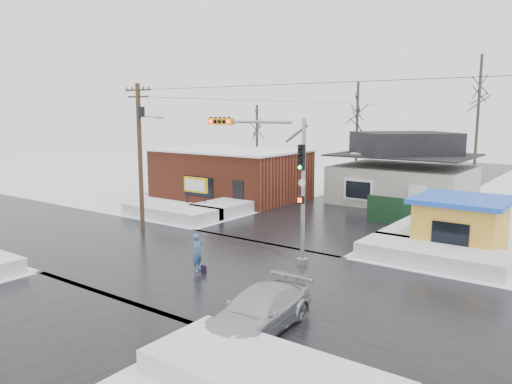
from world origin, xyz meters
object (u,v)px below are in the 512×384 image
Objects in this scene: marquee_sign at (196,186)px; pedestrian at (198,253)px; utility_pole at (141,148)px; kiosk at (461,224)px; traffic_signal at (275,169)px; car at (259,311)px.

pedestrian is at bearing -46.68° from marquee_sign.
kiosk is (17.43, 6.49, -3.65)m from utility_pole.
pedestrian is (9.65, -10.24, -1.04)m from marquee_sign.
car is (4.22, -7.16, -3.84)m from traffic_signal.
pedestrian is 0.37× the size of car.
traffic_signal is 9.15m from car.
utility_pole is 17.07m from car.
kiosk is 14.49m from car.
car is (6.00, -3.45, -0.18)m from pedestrian.
marquee_sign is 0.55× the size of kiosk.
utility_pole is at bearing 148.74° from car.
kiosk is 13.92m from pedestrian.
traffic_signal reaches higher than marquee_sign.
pedestrian is at bearing -26.31° from utility_pole.
traffic_signal is at bearing -135.16° from kiosk.
marquee_sign reaches higher than pedestrian.
utility_pole is 3.53× the size of marquee_sign.
utility_pole is at bearing 48.51° from pedestrian.
marquee_sign is at bearing 135.39° from car.
car is (15.65, -13.69, -1.22)m from marquee_sign.
kiosk is at bearing -54.67° from pedestrian.
traffic_signal is 0.78× the size of utility_pole.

